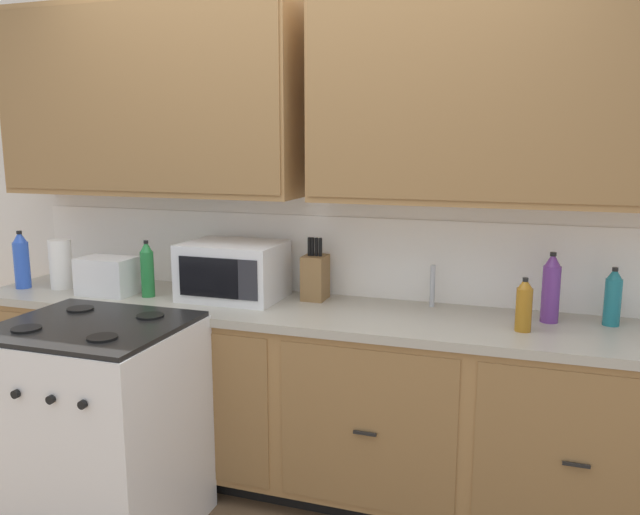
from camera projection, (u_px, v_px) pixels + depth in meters
The scene contains 13 objects.
wall_unit at pixel (312, 144), 3.04m from camera, with size 4.50×0.40×2.57m.
counter_run at pixel (299, 395), 3.07m from camera, with size 3.33×0.64×0.91m.
stove_range at pixel (98, 429), 2.70m from camera, with size 0.76×0.68×0.95m.
microwave at pixel (233, 271), 3.14m from camera, with size 0.48×0.37×0.28m.
toaster at pixel (107, 276), 3.23m from camera, with size 0.28×0.18×0.19m.
knife_block at pixel (315, 276), 3.12m from camera, with size 0.11×0.14×0.31m.
sink_faucet at pixel (432, 286), 2.98m from camera, with size 0.02×0.02×0.20m, color #B2B5BA.
paper_towel_roll at pixel (61, 264), 3.36m from camera, with size 0.12×0.12×0.26m, color white.
bottle_teal at pixel (613, 297), 2.67m from camera, with size 0.07×0.07×0.25m.
bottle_amber at pixel (524, 305), 2.60m from camera, with size 0.07×0.07×0.23m.
bottle_violet at pixel (551, 288), 2.72m from camera, with size 0.08×0.08×0.31m.
bottle_green at pixel (147, 269), 3.17m from camera, with size 0.07×0.07×0.29m.
bottle_blue at pixel (21, 260), 3.36m from camera, with size 0.08×0.08×0.31m.
Camera 1 is at (1.02, -2.42, 1.68)m, focal length 35.57 mm.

